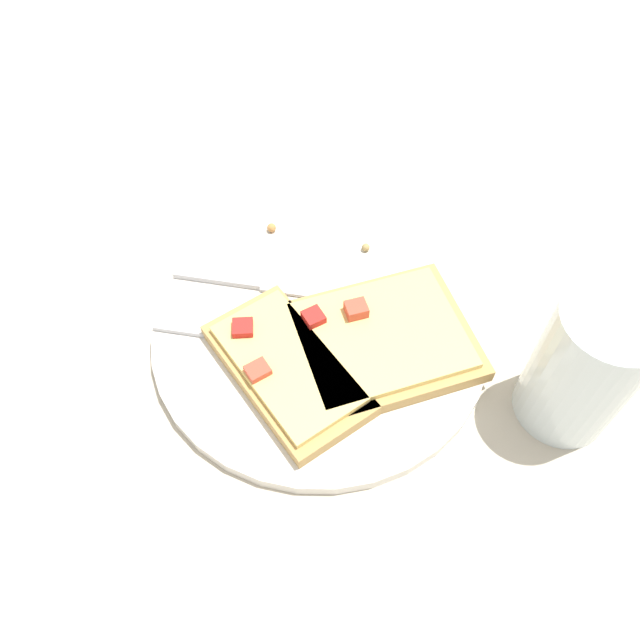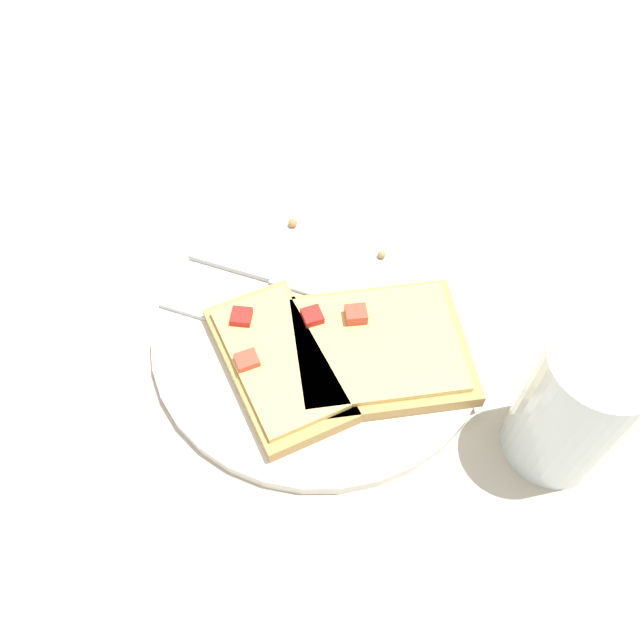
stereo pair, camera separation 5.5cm
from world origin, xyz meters
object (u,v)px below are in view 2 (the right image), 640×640
object	(u,v)px
pizza_slice_main	(376,348)
pizza_slice_corner	(277,362)
knife	(281,278)
drinking_glass	(575,407)
fork	(291,340)
plate	(320,330)

from	to	relation	value
pizza_slice_main	pizza_slice_corner	xyz separation A→B (m)	(0.07, -0.04, 0.00)
knife	pizza_slice_main	distance (m)	0.12
drinking_glass	pizza_slice_corner	bearing A→B (deg)	-55.77
pizza_slice_main	pizza_slice_corner	size ratio (longest dim) A/B	1.18
fork	pizza_slice_main	bearing A→B (deg)	9.24
fork	pizza_slice_corner	distance (m)	0.03
pizza_slice_corner	drinking_glass	size ratio (longest dim) A/B	1.31
plate	knife	world-z (taller)	knife
plate	drinking_glass	size ratio (longest dim) A/B	2.35
plate	drinking_glass	world-z (taller)	drinking_glass
pizza_slice_corner	fork	bearing A→B (deg)	133.08
pizza_slice_corner	drinking_glass	bearing A→B (deg)	48.38
drinking_glass	pizza_slice_main	bearing A→B (deg)	-69.15
fork	pizza_slice_corner	size ratio (longest dim) A/B	1.23
plate	fork	bearing A→B (deg)	-7.63
pizza_slice_main	drinking_glass	world-z (taller)	drinking_glass
pizza_slice_main	knife	bearing A→B (deg)	-52.76
knife	pizza_slice_corner	bearing A→B (deg)	-69.46
plate	fork	size ratio (longest dim) A/B	1.46
plate	drinking_glass	distance (m)	0.22
fork	drinking_glass	size ratio (longest dim) A/B	1.61
knife	plate	bearing A→B (deg)	-35.86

